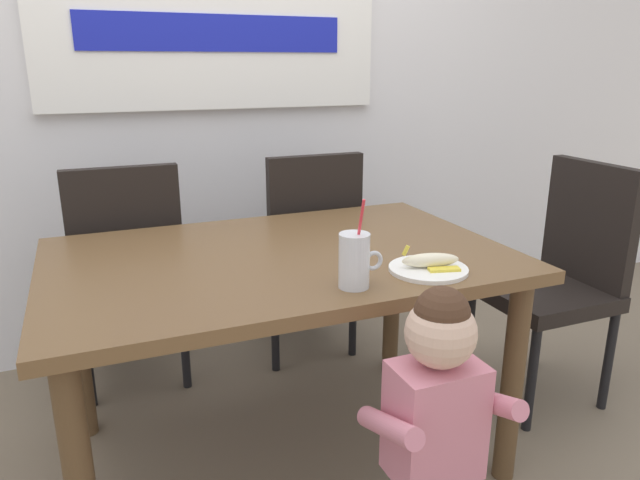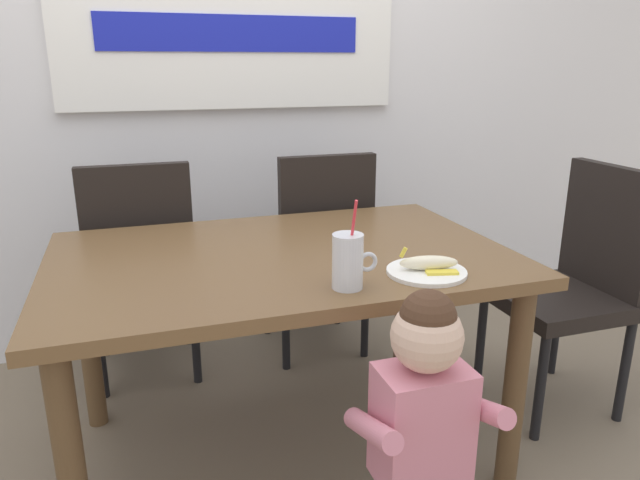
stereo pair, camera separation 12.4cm
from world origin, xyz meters
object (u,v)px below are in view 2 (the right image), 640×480
at_px(milk_cup, 348,264).
at_px(toddler_standing, 423,412).
at_px(dining_chair_right, 319,244).
at_px(dining_table, 282,281).
at_px(dining_chair_left, 141,260).
at_px(peeled_banana, 429,263).
at_px(snack_plate, 426,272).
at_px(dining_chair_far, 577,275).

bearing_deg(milk_cup, toddler_standing, -74.11).
bearing_deg(dining_chair_right, dining_table, 62.83).
distance_m(dining_table, dining_chair_left, 0.81).
distance_m(dining_chair_left, milk_cup, 1.19).
bearing_deg(peeled_banana, toddler_standing, -118.74).
distance_m(toddler_standing, snack_plate, 0.43).
relative_size(dining_table, dining_chair_left, 1.50).
xyz_separation_m(dining_chair_left, peeled_banana, (0.78, -1.00, 0.23)).
bearing_deg(toddler_standing, milk_cup, 105.89).
relative_size(dining_table, dining_chair_far, 1.50).
distance_m(dining_chair_far, snack_plate, 0.89).
xyz_separation_m(dining_chair_right, milk_cup, (-0.25, -1.02, 0.27)).
xyz_separation_m(toddler_standing, peeled_banana, (0.18, 0.32, 0.25)).
bearing_deg(snack_plate, milk_cup, -173.08).
xyz_separation_m(dining_table, toddler_standing, (0.18, -0.64, -0.12)).
bearing_deg(milk_cup, dining_chair_left, 116.91).
distance_m(dining_chair_left, toddler_standing, 1.46).
bearing_deg(dining_chair_right, toddler_standing, 82.75).
height_order(dining_chair_far, peeled_banana, dining_chair_far).
bearing_deg(dining_chair_left, peeled_banana, 128.07).
relative_size(dining_chair_left, snack_plate, 4.17).
xyz_separation_m(dining_chair_right, snack_plate, (0.00, -0.99, 0.21)).
relative_size(dining_chair_right, milk_cup, 3.84).
distance_m(milk_cup, snack_plate, 0.26).
bearing_deg(dining_table, peeled_banana, -41.98).
xyz_separation_m(milk_cup, peeled_banana, (0.26, 0.03, -0.04)).
bearing_deg(toddler_standing, dining_chair_far, 32.04).
height_order(dining_table, snack_plate, snack_plate).
bearing_deg(milk_cup, dining_chair_far, 16.83).
bearing_deg(snack_plate, dining_chair_far, 19.73).
bearing_deg(snack_plate, toddler_standing, -117.60).
distance_m(dining_table, milk_cup, 0.40).
bearing_deg(toddler_standing, peeled_banana, 61.26).
height_order(dining_table, peeled_banana, peeled_banana).
bearing_deg(dining_chair_left, dining_table, 122.19).
bearing_deg(dining_table, dining_chair_right, 62.83).
bearing_deg(peeled_banana, dining_table, 138.02).
distance_m(snack_plate, peeled_banana, 0.03).
xyz_separation_m(dining_chair_left, milk_cup, (0.52, -1.03, 0.27)).
xyz_separation_m(snack_plate, peeled_banana, (0.01, -0.00, 0.03)).
relative_size(dining_chair_far, peeled_banana, 5.47).
height_order(dining_table, dining_chair_right, dining_chair_right).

